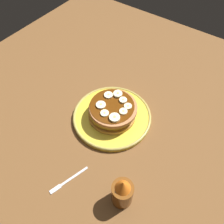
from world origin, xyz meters
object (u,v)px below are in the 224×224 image
(banana_slice_3, at_px, (101,105))
(pancake_stack, at_px, (112,110))
(banana_slice_2, at_px, (123,100))
(banana_slice_1, at_px, (115,118))
(syrup_bottle, at_px, (122,192))
(plate, at_px, (112,116))
(banana_slice_0, at_px, (108,95))
(banana_slice_5, at_px, (118,94))
(banana_slice_4, at_px, (104,113))
(banana_slice_7, at_px, (123,112))
(banana_slice_6, at_px, (128,106))
(fork, at_px, (67,181))

(banana_slice_3, bearing_deg, pancake_stack, 125.35)
(banana_slice_2, relative_size, banana_slice_3, 0.81)
(banana_slice_1, distance_m, syrup_bottle, 0.23)
(plate, bearing_deg, syrup_bottle, 40.94)
(banana_slice_0, bearing_deg, banana_slice_5, 132.83)
(syrup_bottle, bearing_deg, banana_slice_1, -139.85)
(plate, distance_m, banana_slice_4, 0.08)
(banana_slice_7, bearing_deg, pancake_stack, -95.75)
(pancake_stack, bearing_deg, banana_slice_5, -167.29)
(banana_slice_7, xyz_separation_m, syrup_bottle, (0.21, 0.14, -0.02))
(banana_slice_0, bearing_deg, banana_slice_1, 47.43)
(banana_slice_3, xyz_separation_m, banana_slice_6, (-0.05, 0.08, -0.00))
(banana_slice_4, height_order, banana_slice_5, banana_slice_5)
(banana_slice_1, height_order, fork, banana_slice_1)
(banana_slice_3, height_order, banana_slice_7, same)
(plate, distance_m, banana_slice_3, 0.07)
(banana_slice_0, xyz_separation_m, fork, (0.30, 0.06, -0.07))
(plate, bearing_deg, banana_slice_4, -1.68)
(banana_slice_2, bearing_deg, banana_slice_5, -111.57)
(banana_slice_0, height_order, banana_slice_1, banana_slice_1)
(banana_slice_3, bearing_deg, banana_slice_0, -174.31)
(banana_slice_2, height_order, banana_slice_3, same)
(banana_slice_2, relative_size, banana_slice_7, 0.98)
(banana_slice_0, bearing_deg, banana_slice_2, 100.77)
(banana_slice_1, distance_m, banana_slice_2, 0.08)
(banana_slice_0, bearing_deg, pancake_stack, 51.20)
(plate, bearing_deg, banana_slice_6, 120.45)
(banana_slice_0, height_order, banana_slice_6, banana_slice_0)
(banana_slice_2, distance_m, banana_slice_7, 0.05)
(plate, bearing_deg, pancake_stack, -150.06)
(banana_slice_5, bearing_deg, banana_slice_1, 28.76)
(banana_slice_2, bearing_deg, banana_slice_1, 13.67)
(banana_slice_3, distance_m, banana_slice_6, 0.09)
(banana_slice_7, bearing_deg, banana_slice_6, 179.25)
(banana_slice_0, height_order, banana_slice_4, banana_slice_0)
(banana_slice_2, distance_m, banana_slice_5, 0.03)
(banana_slice_2, height_order, banana_slice_6, banana_slice_2)
(plate, distance_m, banana_slice_0, 0.08)
(banana_slice_0, height_order, fork, banana_slice_0)
(banana_slice_1, distance_m, banana_slice_3, 0.07)
(banana_slice_3, xyz_separation_m, syrup_bottle, (0.20, 0.22, -0.02))
(pancake_stack, height_order, banana_slice_1, banana_slice_1)
(banana_slice_0, relative_size, banana_slice_5, 0.97)
(pancake_stack, distance_m, banana_slice_4, 0.05)
(pancake_stack, distance_m, banana_slice_7, 0.06)
(banana_slice_6, xyz_separation_m, fork, (0.30, -0.02, -0.07))
(pancake_stack, bearing_deg, banana_slice_6, 119.93)
(banana_slice_1, distance_m, banana_slice_7, 0.04)
(banana_slice_2, bearing_deg, banana_slice_3, -39.16)
(banana_slice_3, bearing_deg, banana_slice_1, 76.00)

